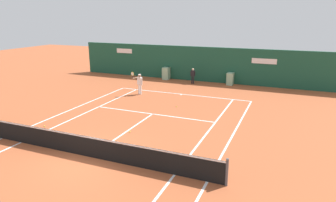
{
  "coord_description": "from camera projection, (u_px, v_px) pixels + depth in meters",
  "views": [
    {
      "loc": [
        7.77,
        -9.69,
        5.93
      ],
      "look_at": [
        0.84,
        6.91,
        0.8
      ],
      "focal_mm": 32.2,
      "sensor_mm": 36.0,
      "label": 1
    }
  ],
  "objects": [
    {
      "name": "ground_plane",
      "position": [
        97.0,
        151.0,
        13.62
      ],
      "size": [
        80.0,
        80.0,
        0.01
      ],
      "color": "#A8512D"
    },
    {
      "name": "tennis_net",
      "position": [
        88.0,
        146.0,
        12.97
      ],
      "size": [
        12.1,
        0.1,
        1.07
      ],
      "color": "#4C4C51",
      "rests_on": "ground_plane"
    },
    {
      "name": "sponsor_back_wall",
      "position": [
        201.0,
        65.0,
        27.76
      ],
      "size": [
        25.0,
        1.02,
        3.18
      ],
      "color": "#194C38",
      "rests_on": "ground_plane"
    },
    {
      "name": "player_on_baseline",
      "position": [
        139.0,
        82.0,
        23.18
      ],
      "size": [
        0.77,
        0.66,
        1.82
      ],
      "rotation": [
        0.0,
        0.0,
        2.86
      ],
      "color": "white",
      "rests_on": "ground_plane"
    },
    {
      "name": "ball_kid_centre_post",
      "position": [
        193.0,
        75.0,
        26.93
      ],
      "size": [
        0.46,
        0.2,
        1.39
      ],
      "rotation": [
        0.0,
        0.0,
        3.06
      ],
      "color": "black",
      "rests_on": "ground_plane"
    },
    {
      "name": "tennis_ball_near_service_line",
      "position": [
        44.0,
        126.0,
        16.64
      ],
      "size": [
        0.07,
        0.07,
        0.07
      ],
      "primitive_type": "sphere",
      "color": "#CCE033",
      "rests_on": "ground_plane"
    },
    {
      "name": "tennis_ball_by_sideline",
      "position": [
        130.0,
        132.0,
        15.84
      ],
      "size": [
        0.07,
        0.07,
        0.07
      ],
      "primitive_type": "sphere",
      "color": "#CCE033",
      "rests_on": "ground_plane"
    },
    {
      "name": "tennis_ball_mid_court",
      "position": [
        177.0,
        107.0,
        20.18
      ],
      "size": [
        0.07,
        0.07,
        0.07
      ],
      "primitive_type": "sphere",
      "color": "#CCE033",
      "rests_on": "ground_plane"
    }
  ]
}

